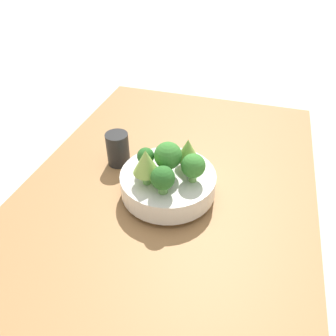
% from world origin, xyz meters
% --- Properties ---
extents(ground_plane, '(6.00, 6.00, 0.00)m').
position_xyz_m(ground_plane, '(0.00, 0.00, 0.00)').
color(ground_plane, beige).
extents(table, '(1.18, 0.81, 0.03)m').
position_xyz_m(table, '(0.00, 0.00, 0.02)').
color(table, '#9E7042').
rests_on(table, ground_plane).
extents(bowl, '(0.25, 0.25, 0.07)m').
position_xyz_m(bowl, '(0.03, 0.01, 0.07)').
color(bowl, silver).
rests_on(bowl, table).
extents(broccoli_floret_front, '(0.04, 0.04, 0.07)m').
position_xyz_m(broccoli_floret_front, '(0.04, -0.05, 0.15)').
color(broccoli_floret_front, '#6BA34C').
rests_on(broccoli_floret_front, bowl).
extents(romanesco_piece_near, '(0.07, 0.07, 0.10)m').
position_xyz_m(romanesco_piece_near, '(0.08, -0.03, 0.17)').
color(romanesco_piece_near, '#6BA34C').
rests_on(romanesco_piece_near, bowl).
extents(broccoli_floret_center, '(0.07, 0.07, 0.10)m').
position_xyz_m(broccoli_floret_center, '(0.03, 0.01, 0.16)').
color(broccoli_floret_center, '#6BA34C').
rests_on(broccoli_floret_center, bowl).
extents(romanesco_piece_far, '(0.06, 0.06, 0.09)m').
position_xyz_m(romanesco_piece_far, '(-0.01, 0.05, 0.16)').
color(romanesco_piece_far, '#609347').
rests_on(romanesco_piece_far, bowl).
extents(broccoli_floret_back, '(0.06, 0.06, 0.08)m').
position_xyz_m(broccoli_floret_back, '(0.04, 0.08, 0.15)').
color(broccoli_floret_back, '#7AB256').
rests_on(broccoli_floret_back, bowl).
extents(broccoli_floret_right, '(0.06, 0.06, 0.07)m').
position_xyz_m(broccoli_floret_right, '(0.10, 0.02, 0.15)').
color(broccoli_floret_right, '#609347').
rests_on(broccoli_floret_right, bowl).
extents(cup, '(0.07, 0.07, 0.10)m').
position_xyz_m(cup, '(-0.07, -0.18, 0.08)').
color(cup, black).
rests_on(cup, table).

